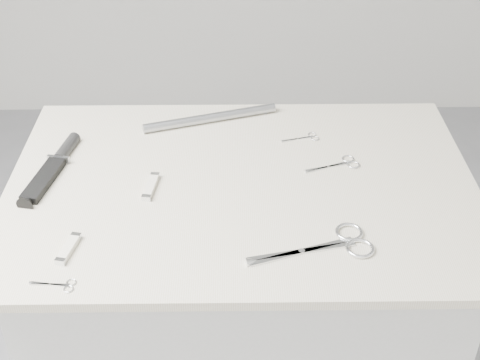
{
  "coord_description": "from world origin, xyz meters",
  "views": [
    {
      "loc": [
        -0.02,
        -1.16,
        1.74
      ],
      "look_at": [
        -0.0,
        0.01,
        0.92
      ],
      "focal_mm": 50.0,
      "sensor_mm": 36.0,
      "label": 1
    }
  ],
  "objects_px": {
    "plinth": "(242,335)",
    "embroidery_scissors_b": "(305,138)",
    "embroidery_scissors_a": "(341,164)",
    "sheathed_knife": "(55,164)",
    "large_shears": "(336,244)",
    "metal_rail": "(210,118)",
    "pocket_knife_a": "(151,186)",
    "pocket_knife_b": "(69,249)",
    "tiny_scissors": "(59,285)"
  },
  "relations": [
    {
      "from": "plinth",
      "to": "embroidery_scissors_b",
      "type": "height_order",
      "value": "embroidery_scissors_b"
    },
    {
      "from": "embroidery_scissors_a",
      "to": "sheathed_knife",
      "type": "distance_m",
      "value": 0.63
    },
    {
      "from": "large_shears",
      "to": "metal_rail",
      "type": "relative_size",
      "value": 0.72
    },
    {
      "from": "plinth",
      "to": "pocket_knife_a",
      "type": "distance_m",
      "value": 0.51
    },
    {
      "from": "sheathed_knife",
      "to": "metal_rail",
      "type": "relative_size",
      "value": 0.77
    },
    {
      "from": "embroidery_scissors_a",
      "to": "pocket_knife_b",
      "type": "relative_size",
      "value": 1.47
    },
    {
      "from": "tiny_scissors",
      "to": "embroidery_scissors_b",
      "type": "bearing_deg",
      "value": 51.72
    },
    {
      "from": "sheathed_knife",
      "to": "metal_rail",
      "type": "height_order",
      "value": "sheathed_knife"
    },
    {
      "from": "pocket_knife_a",
      "to": "metal_rail",
      "type": "bearing_deg",
      "value": -15.62
    },
    {
      "from": "tiny_scissors",
      "to": "pocket_knife_a",
      "type": "relative_size",
      "value": 0.87
    },
    {
      "from": "pocket_knife_b",
      "to": "sheathed_knife",
      "type": "bearing_deg",
      "value": 28.98
    },
    {
      "from": "embroidery_scissors_b",
      "to": "tiny_scissors",
      "type": "distance_m",
      "value": 0.68
    },
    {
      "from": "embroidery_scissors_b",
      "to": "tiny_scissors",
      "type": "relative_size",
      "value": 1.12
    },
    {
      "from": "metal_rail",
      "to": "pocket_knife_a",
      "type": "bearing_deg",
      "value": -113.08
    },
    {
      "from": "embroidery_scissors_a",
      "to": "pocket_knife_b",
      "type": "height_order",
      "value": "pocket_knife_b"
    },
    {
      "from": "sheathed_knife",
      "to": "metal_rail",
      "type": "xyz_separation_m",
      "value": [
        0.34,
        0.2,
        0.0
      ]
    },
    {
      "from": "pocket_knife_a",
      "to": "pocket_knife_b",
      "type": "height_order",
      "value": "same"
    },
    {
      "from": "pocket_knife_a",
      "to": "metal_rail",
      "type": "distance_m",
      "value": 0.3
    },
    {
      "from": "large_shears",
      "to": "embroidery_scissors_a",
      "type": "bearing_deg",
      "value": 64.27
    },
    {
      "from": "sheathed_knife",
      "to": "large_shears",
      "type": "bearing_deg",
      "value": -103.6
    },
    {
      "from": "plinth",
      "to": "pocket_knife_b",
      "type": "bearing_deg",
      "value": -146.88
    },
    {
      "from": "large_shears",
      "to": "embroidery_scissors_b",
      "type": "xyz_separation_m",
      "value": [
        -0.02,
        0.39,
        -0.0
      ]
    },
    {
      "from": "sheathed_knife",
      "to": "pocket_knife_b",
      "type": "relative_size",
      "value": 3.01
    },
    {
      "from": "plinth",
      "to": "embroidery_scissors_a",
      "type": "bearing_deg",
      "value": 17.66
    },
    {
      "from": "metal_rail",
      "to": "plinth",
      "type": "bearing_deg",
      "value": -74.54
    },
    {
      "from": "embroidery_scissors_b",
      "to": "sheathed_knife",
      "type": "distance_m",
      "value": 0.58
    },
    {
      "from": "pocket_knife_a",
      "to": "tiny_scissors",
      "type": "bearing_deg",
      "value": 162.85
    },
    {
      "from": "large_shears",
      "to": "pocket_knife_b",
      "type": "height_order",
      "value": "pocket_knife_b"
    },
    {
      "from": "tiny_scissors",
      "to": "pocket_knife_b",
      "type": "relative_size",
      "value": 0.96
    },
    {
      "from": "embroidery_scissors_a",
      "to": "pocket_knife_b",
      "type": "xyz_separation_m",
      "value": [
        -0.55,
        -0.28,
        0.0
      ]
    },
    {
      "from": "embroidery_scissors_b",
      "to": "pocket_knife_a",
      "type": "distance_m",
      "value": 0.4
    },
    {
      "from": "plinth",
      "to": "pocket_knife_b",
      "type": "relative_size",
      "value": 10.59
    },
    {
      "from": "plinth",
      "to": "large_shears",
      "type": "distance_m",
      "value": 0.54
    },
    {
      "from": "plinth",
      "to": "large_shears",
      "type": "relative_size",
      "value": 3.73
    },
    {
      "from": "tiny_scissors",
      "to": "metal_rail",
      "type": "distance_m",
      "value": 0.62
    },
    {
      "from": "embroidery_scissors_b",
      "to": "metal_rail",
      "type": "relative_size",
      "value": 0.27
    },
    {
      "from": "embroidery_scissors_b",
      "to": "metal_rail",
      "type": "bearing_deg",
      "value": 144.81
    },
    {
      "from": "large_shears",
      "to": "embroidery_scissors_a",
      "type": "height_order",
      "value": "large_shears"
    },
    {
      "from": "sheathed_knife",
      "to": "plinth",
      "type": "bearing_deg",
      "value": -87.97
    },
    {
      "from": "plinth",
      "to": "embroidery_scissors_b",
      "type": "xyz_separation_m",
      "value": [
        0.15,
        0.18,
        0.47
      ]
    },
    {
      "from": "pocket_knife_a",
      "to": "metal_rail",
      "type": "xyz_separation_m",
      "value": [
        0.12,
        0.28,
        0.01
      ]
    },
    {
      "from": "plinth",
      "to": "metal_rail",
      "type": "height_order",
      "value": "metal_rail"
    },
    {
      "from": "large_shears",
      "to": "tiny_scissors",
      "type": "distance_m",
      "value": 0.51
    },
    {
      "from": "tiny_scissors",
      "to": "sheathed_knife",
      "type": "distance_m",
      "value": 0.38
    },
    {
      "from": "embroidery_scissors_b",
      "to": "sheathed_knife",
      "type": "height_order",
      "value": "sheathed_knife"
    },
    {
      "from": "embroidery_scissors_b",
      "to": "sheathed_knife",
      "type": "xyz_separation_m",
      "value": [
        -0.56,
        -0.12,
        0.01
      ]
    },
    {
      "from": "sheathed_knife",
      "to": "pocket_knife_a",
      "type": "xyz_separation_m",
      "value": [
        0.22,
        -0.08,
        -0.0
      ]
    },
    {
      "from": "tiny_scissors",
      "to": "sheathed_knife",
      "type": "xyz_separation_m",
      "value": [
        -0.09,
        0.37,
        0.01
      ]
    },
    {
      "from": "pocket_knife_a",
      "to": "embroidery_scissors_a",
      "type": "bearing_deg",
      "value": -70.76
    },
    {
      "from": "large_shears",
      "to": "pocket_knife_a",
      "type": "bearing_deg",
      "value": 136.95
    }
  ]
}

